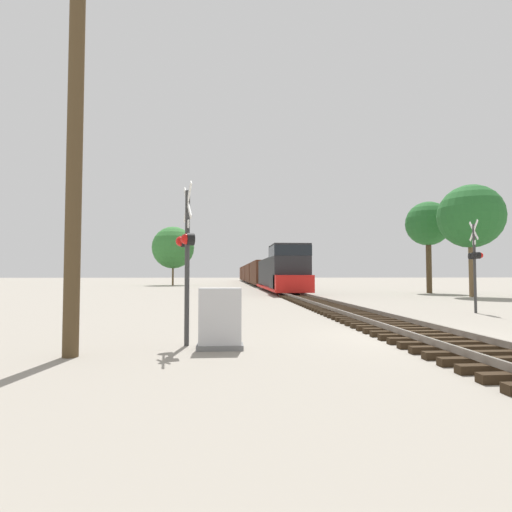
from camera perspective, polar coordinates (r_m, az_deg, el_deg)
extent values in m
plane|color=gray|center=(12.10, 22.48, -10.78)|extent=(400.00, 400.00, 0.00)
cube|color=black|center=(9.29, 31.89, -12.63)|extent=(2.60, 0.22, 0.16)
cube|color=black|center=(9.78, 29.77, -12.15)|extent=(2.60, 0.22, 0.16)
cube|color=black|center=(10.27, 27.86, -11.71)|extent=(2.60, 0.22, 0.16)
cube|color=black|center=(10.78, 26.13, -11.31)|extent=(2.60, 0.22, 0.16)
cube|color=black|center=(11.30, 24.56, -10.92)|extent=(2.60, 0.22, 0.16)
cube|color=black|center=(11.82, 23.13, -10.57)|extent=(2.60, 0.22, 0.16)
cube|color=black|center=(12.35, 21.83, -10.24)|extent=(2.60, 0.22, 0.16)
cube|color=black|center=(12.89, 20.64, -9.93)|extent=(2.60, 0.22, 0.16)
cube|color=black|center=(13.43, 19.55, -9.65)|extent=(2.60, 0.22, 0.16)
cube|color=black|center=(13.98, 18.54, -9.38)|extent=(2.60, 0.22, 0.16)
cube|color=black|center=(14.53, 17.62, -9.13)|extent=(2.60, 0.22, 0.16)
cube|color=black|center=(15.09, 16.76, -8.90)|extent=(2.60, 0.22, 0.16)
cube|color=black|center=(15.65, 15.96, -8.68)|extent=(2.60, 0.22, 0.16)
cube|color=black|center=(16.21, 15.22, -8.47)|extent=(2.60, 0.22, 0.16)
cube|color=black|center=(16.77, 14.53, -8.28)|extent=(2.60, 0.22, 0.16)
cube|color=black|center=(17.34, 13.88, -8.10)|extent=(2.60, 0.22, 0.16)
cube|color=black|center=(17.91, 13.28, -7.93)|extent=(2.60, 0.22, 0.16)
cube|color=black|center=(18.48, 12.71, -7.77)|extent=(2.60, 0.22, 0.16)
cube|color=black|center=(19.05, 12.18, -7.62)|extent=(2.60, 0.22, 0.16)
cube|color=black|center=(19.62, 11.68, -7.48)|extent=(2.60, 0.22, 0.16)
cube|color=black|center=(20.20, 11.21, -7.34)|extent=(2.60, 0.22, 0.16)
cube|color=black|center=(20.78, 10.76, -7.21)|extent=(2.60, 0.22, 0.16)
cube|color=black|center=(21.36, 10.34, -7.09)|extent=(2.60, 0.22, 0.16)
cube|color=black|center=(21.93, 9.94, -6.97)|extent=(2.60, 0.22, 0.16)
cube|color=black|center=(22.52, 9.57, -6.86)|extent=(2.60, 0.22, 0.16)
cube|color=black|center=(23.10, 9.21, -6.76)|extent=(2.60, 0.22, 0.16)
cube|color=black|center=(23.68, 8.87, -6.66)|extent=(2.60, 0.22, 0.16)
cube|color=black|center=(24.26, 8.54, -6.56)|extent=(2.60, 0.22, 0.16)
cube|color=black|center=(24.85, 8.24, -6.47)|extent=(2.60, 0.22, 0.16)
cube|color=black|center=(25.43, 7.94, -6.39)|extent=(2.60, 0.22, 0.16)
cube|color=black|center=(26.02, 7.66, -6.30)|extent=(2.60, 0.22, 0.16)
cube|color=black|center=(26.60, 7.39, -6.22)|extent=(2.60, 0.22, 0.16)
cube|color=black|center=(27.19, 7.13, -6.15)|extent=(2.60, 0.22, 0.16)
cube|color=black|center=(27.78, 6.89, -6.07)|extent=(2.60, 0.22, 0.16)
cube|color=black|center=(28.37, 6.65, -6.00)|extent=(2.60, 0.22, 0.16)
cube|color=black|center=(28.95, 6.43, -5.93)|extent=(2.60, 0.22, 0.16)
cube|color=black|center=(29.54, 6.21, -5.87)|extent=(2.60, 0.22, 0.16)
cube|color=black|center=(30.13, 6.00, -5.81)|extent=(2.60, 0.22, 0.16)
cube|color=black|center=(30.72, 5.80, -5.75)|extent=(2.60, 0.22, 0.16)
cube|color=slate|center=(11.77, 19.29, -9.91)|extent=(0.07, 160.00, 0.15)
cube|color=slate|center=(12.40, 25.46, -9.42)|extent=(0.07, 160.00, 0.15)
cube|color=#232326|center=(43.69, 2.77, -2.50)|extent=(2.58, 13.75, 3.10)
cube|color=#232326|center=(34.16, 4.75, -1.72)|extent=(3.04, 4.32, 3.97)
cube|color=black|center=(34.21, 4.74, 0.62)|extent=(3.07, 4.37, 0.87)
cube|color=red|center=(32.03, 5.36, -3.96)|extent=(3.04, 1.96, 1.39)
cube|color=red|center=(40.79, 3.28, -4.49)|extent=(3.10, 19.26, 0.24)
cube|color=black|center=(34.47, 4.68, -4.71)|extent=(1.58, 2.20, 1.00)
cube|color=black|center=(47.12, 2.26, -4.16)|extent=(1.58, 2.20, 1.00)
cube|color=#4C2819|center=(59.69, 0.87, -2.41)|extent=(2.88, 14.44, 3.37)
cube|color=black|center=(55.04, 1.31, -3.99)|extent=(1.58, 2.20, 0.90)
cube|color=black|center=(64.38, 0.50, -3.80)|extent=(1.58, 2.20, 0.90)
cube|color=#4C2819|center=(76.07, -0.24, -2.45)|extent=(2.88, 14.44, 3.37)
cube|color=black|center=(71.40, 0.02, -3.68)|extent=(1.58, 2.20, 0.90)
cube|color=black|center=(80.76, -0.48, -3.56)|extent=(1.58, 2.20, 0.90)
cube|color=#4C2819|center=(92.47, -0.96, -2.49)|extent=(2.88, 14.44, 3.37)
cube|color=black|center=(87.79, -0.78, -3.49)|extent=(1.58, 2.20, 0.90)
cube|color=black|center=(97.16, -1.12, -3.40)|extent=(1.58, 2.20, 0.90)
cube|color=#4C2819|center=(108.87, -1.46, -2.51)|extent=(2.88, 14.44, 3.37)
cube|color=black|center=(104.20, -1.33, -3.35)|extent=(1.58, 2.20, 0.90)
cube|color=black|center=(113.57, -1.58, -3.29)|extent=(1.58, 2.20, 0.90)
cylinder|color=#333333|center=(10.04, -9.81, -1.62)|extent=(0.12, 0.12, 3.85)
cube|color=white|center=(10.20, -9.74, 7.55)|extent=(0.30, 0.90, 0.93)
cube|color=white|center=(10.20, -9.74, 7.55)|extent=(0.30, 0.90, 0.93)
cube|color=black|center=(10.08, -9.78, 2.21)|extent=(0.31, 0.84, 0.06)
cylinder|color=black|center=(10.42, -10.16, 2.06)|extent=(0.26, 0.34, 0.30)
sphere|color=red|center=(10.40, -10.70, 2.07)|extent=(0.26, 0.26, 0.26)
cylinder|color=black|center=(9.74, -9.38, 2.38)|extent=(0.26, 0.34, 0.30)
sphere|color=red|center=(9.72, -9.96, 2.39)|extent=(0.26, 0.26, 0.26)
cube|color=white|center=(10.12, -9.76, 4.48)|extent=(0.12, 0.32, 0.20)
cylinder|color=#333333|center=(20.71, 28.77, -1.55)|extent=(0.12, 0.12, 4.06)
cube|color=white|center=(20.80, 28.67, 3.21)|extent=(0.20, 0.92, 0.93)
cube|color=white|center=(20.80, 28.67, 3.21)|extent=(0.20, 0.92, 0.93)
cube|color=black|center=(20.72, 28.74, 0.03)|extent=(0.22, 0.86, 0.06)
cylinder|color=black|center=(20.40, 29.11, 0.07)|extent=(0.23, 0.33, 0.30)
sphere|color=red|center=(20.44, 29.37, 0.07)|extent=(0.26, 0.26, 0.26)
cylinder|color=black|center=(20.72, 28.74, 0.03)|extent=(0.23, 0.33, 0.30)
sphere|color=red|center=(20.76, 29.00, 0.03)|extent=(0.26, 0.26, 0.26)
cylinder|color=black|center=(21.05, 28.38, -0.02)|extent=(0.23, 0.33, 0.30)
sphere|color=red|center=(21.08, 28.63, -0.01)|extent=(0.26, 0.26, 0.26)
cube|color=white|center=(20.76, 28.70, 1.70)|extent=(0.09, 0.32, 0.20)
cube|color=slate|center=(9.61, -5.16, -12.78)|extent=(1.09, 0.55, 0.12)
cube|color=#BCBCBF|center=(9.51, -5.15, -8.53)|extent=(0.99, 0.50, 1.31)
cylinder|color=#4C3A23|center=(9.85, -24.46, 14.69)|extent=(0.33, 0.33, 9.30)
cylinder|color=brown|center=(35.43, 28.46, -1.25)|extent=(0.46, 0.46, 4.83)
sphere|color=#236028|center=(35.71, 28.32, 5.02)|extent=(4.96, 4.96, 4.96)
cylinder|color=#473521|center=(40.80, 23.47, -1.15)|extent=(0.50, 0.50, 5.31)
sphere|color=#236028|center=(41.07, 23.37, 4.29)|extent=(4.13, 4.13, 4.13)
cylinder|color=brown|center=(65.21, -11.79, -2.35)|extent=(0.30, 0.30, 4.04)
sphere|color=#337533|center=(65.35, -11.76, 1.19)|extent=(6.71, 6.71, 6.71)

